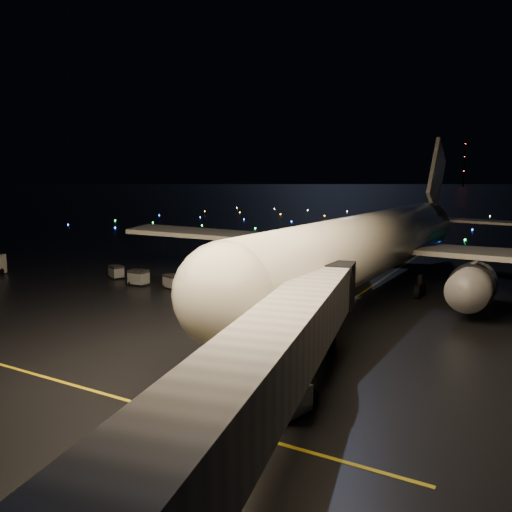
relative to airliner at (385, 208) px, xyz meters
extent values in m
plane|color=black|center=(-13.36, 274.39, -9.24)|extent=(2000.00, 2000.00, 0.00)
cube|color=gold|center=(-1.36, -10.61, -9.23)|extent=(0.25, 80.00, 0.02)
cube|color=silver|center=(2.14, -32.24, -8.15)|extent=(5.08, 3.61, 2.19)
imported|color=orange|center=(-18.44, -13.75, -8.46)|extent=(0.84, 0.98, 1.58)
cone|color=#F1500E|center=(-11.65, -8.69, -9.02)|extent=(0.47, 0.47, 0.45)
cone|color=#F1500E|center=(-7.86, -0.38, -9.02)|extent=(0.52, 0.52, 0.44)
cone|color=#F1500E|center=(-15.24, -4.13, -9.00)|extent=(0.50, 0.50, 0.49)
cone|color=#F1500E|center=(-25.21, 8.46, -9.01)|extent=(0.52, 0.52, 0.47)
cylinder|color=black|center=(-73.36, 714.39, 22.76)|extent=(1.80, 1.80, 64.00)
cube|color=slate|center=(-21.05, -11.28, -8.44)|extent=(2.19, 1.80, 1.61)
cube|color=slate|center=(-25.62, -11.77, -8.33)|extent=(2.15, 1.50, 1.82)
cube|color=slate|center=(-30.91, -10.00, -8.43)|extent=(2.27, 1.96, 1.62)
camera|label=1|loc=(14.21, -55.42, 3.25)|focal=35.00mm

